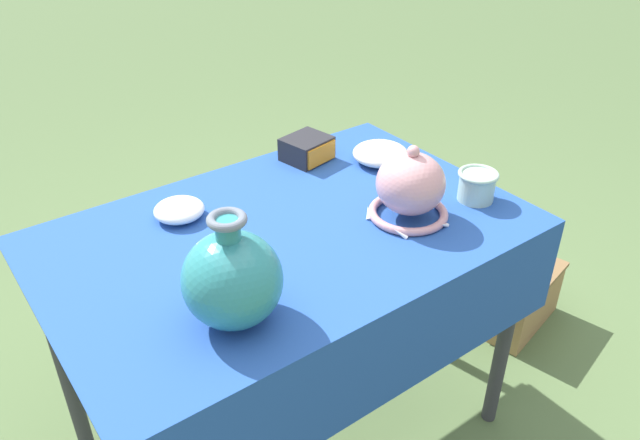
% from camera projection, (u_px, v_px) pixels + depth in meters
% --- Properties ---
extents(ground_plane, '(14.00, 14.00, 0.00)m').
position_uv_depth(ground_plane, '(293.00, 430.00, 1.99)').
color(ground_plane, '#567042').
extents(display_table, '(1.21, 0.79, 0.77)m').
position_uv_depth(display_table, '(291.00, 257.00, 1.61)').
color(display_table, '#38383D').
rests_on(display_table, ground_plane).
extents(vase_tall_bulbous, '(0.20, 0.20, 0.25)m').
position_uv_depth(vase_tall_bulbous, '(232.00, 278.00, 1.24)').
color(vase_tall_bulbous, teal).
rests_on(vase_tall_bulbous, display_table).
extents(vase_dome_bell, '(0.21, 0.22, 0.21)m').
position_uv_depth(vase_dome_bell, '(410.00, 188.00, 1.59)').
color(vase_dome_bell, '#D19399').
rests_on(vase_dome_bell, display_table).
extents(mosaic_tile_box, '(0.15, 0.15, 0.07)m').
position_uv_depth(mosaic_tile_box, '(307.00, 149.00, 1.90)').
color(mosaic_tile_box, '#232328').
rests_on(mosaic_tile_box, display_table).
extents(bowl_shallow_porcelain, '(0.13, 0.13, 0.05)m').
position_uv_depth(bowl_shallow_porcelain, '(179.00, 210.00, 1.62)').
color(bowl_shallow_porcelain, white).
rests_on(bowl_shallow_porcelain, display_table).
extents(cup_wide_celadon, '(0.11, 0.11, 0.08)m').
position_uv_depth(cup_wide_celadon, '(477.00, 185.00, 1.68)').
color(cup_wide_celadon, '#A8CCB7').
rests_on(cup_wide_celadon, display_table).
extents(bowl_shallow_ivory, '(0.17, 0.17, 0.06)m').
position_uv_depth(bowl_shallow_ivory, '(380.00, 153.00, 1.89)').
color(bowl_shallow_ivory, white).
rests_on(bowl_shallow_ivory, display_table).
extents(wooden_crate, '(0.43, 0.39, 0.23)m').
position_uv_depth(wooden_crate, '(505.00, 291.00, 2.40)').
color(wooden_crate, '#A37A4C').
rests_on(wooden_crate, ground_plane).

